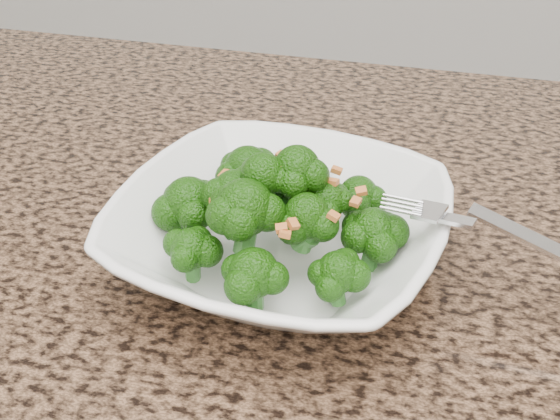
% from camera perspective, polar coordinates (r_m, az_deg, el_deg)
% --- Properties ---
extents(granite_counter, '(1.64, 1.04, 0.03)m').
position_cam_1_polar(granite_counter, '(0.48, -10.96, -12.64)').
color(granite_counter, brown).
rests_on(granite_counter, cabinet).
extents(bowl, '(0.27, 0.27, 0.06)m').
position_cam_1_polar(bowl, '(0.51, 0.00, -1.94)').
color(bowl, white).
rests_on(bowl, granite_counter).
extents(broccoli_pile, '(0.21, 0.21, 0.07)m').
position_cam_1_polar(broccoli_pile, '(0.48, 0.00, 4.14)').
color(broccoli_pile, '#184B08').
rests_on(broccoli_pile, bowl).
extents(garlic_topping, '(0.13, 0.13, 0.01)m').
position_cam_1_polar(garlic_topping, '(0.46, 0.00, 8.06)').
color(garlic_topping, orange).
rests_on(garlic_topping, broccoli_pile).
extents(fork, '(0.19, 0.08, 0.01)m').
position_cam_1_polar(fork, '(0.48, 14.71, -0.92)').
color(fork, silver).
rests_on(fork, bowl).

